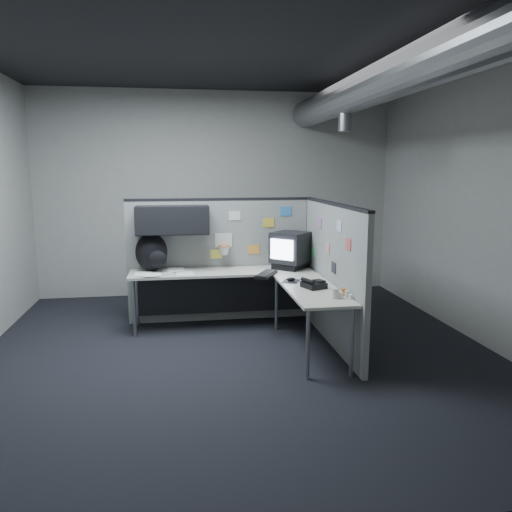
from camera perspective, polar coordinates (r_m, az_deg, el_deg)
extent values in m
cube|color=black|center=(5.59, -1.88, -11.10)|extent=(5.60, 5.60, 0.01)
cube|color=black|center=(5.36, -2.09, 22.90)|extent=(5.60, 5.60, 0.01)
cube|color=#9E9E99|center=(8.02, -4.44, 7.03)|extent=(5.60, 0.01, 3.20)
cube|color=#9E9E99|center=(2.49, 5.88, 0.60)|extent=(5.60, 0.01, 3.20)
cube|color=#9E9E99|center=(6.23, 24.68, 5.33)|extent=(0.01, 5.60, 3.20)
cylinder|color=slate|center=(5.63, 13.01, 18.35)|extent=(0.40, 5.49, 0.40)
cylinder|color=slate|center=(6.35, 10.14, 15.19)|extent=(0.16, 0.16, 0.30)
cube|color=gray|center=(6.62, -4.04, -0.56)|extent=(2.43, 0.06, 1.60)
cube|color=black|center=(6.52, -4.13, 6.50)|extent=(2.43, 0.07, 0.03)
cube|color=black|center=(6.82, 5.93, -0.28)|extent=(0.07, 0.07, 1.60)
cube|color=black|center=(6.31, -9.53, 4.10)|extent=(0.90, 0.35, 0.35)
cube|color=black|center=(6.14, -9.54, 3.94)|extent=(0.90, 0.02, 0.33)
cube|color=silver|center=(6.53, -3.73, 1.80)|extent=(0.22, 0.02, 0.18)
torus|color=#D85914|center=(6.45, -3.65, 1.16)|extent=(0.16, 0.16, 0.01)
cone|color=white|center=(6.46, -3.65, 0.64)|extent=(0.14, 0.14, 0.11)
cube|color=gray|center=(6.53, -11.62, 1.08)|extent=(0.15, 0.01, 0.12)
cube|color=silver|center=(6.52, -2.45, 4.62)|extent=(0.15, 0.01, 0.12)
cube|color=orange|center=(6.61, -0.27, 0.77)|extent=(0.15, 0.01, 0.12)
cube|color=gold|center=(6.59, 1.45, 3.82)|extent=(0.15, 0.01, 0.12)
cube|color=#337FCC|center=(6.62, 3.42, 5.14)|extent=(0.15, 0.01, 0.12)
cube|color=#E5D84C|center=(6.56, -4.59, 0.23)|extent=(0.15, 0.01, 0.12)
cube|color=gray|center=(5.79, 8.67, -2.15)|extent=(0.06, 2.23, 1.60)
cube|color=black|center=(5.68, 8.89, 5.91)|extent=(0.07, 2.23, 0.03)
cube|color=#B266B2|center=(6.11, 7.27, 3.73)|extent=(0.01, 0.15, 0.12)
cube|color=#D87F7F|center=(5.81, 8.17, 0.90)|extent=(0.01, 0.15, 0.12)
cube|color=silver|center=(5.39, 9.49, 3.39)|extent=(0.01, 0.15, 0.12)
cube|color=#4CB266|center=(6.40, 6.57, 0.41)|extent=(0.01, 0.15, 0.12)
cube|color=#CC4C4C|center=(5.13, 10.49, 1.34)|extent=(0.01, 0.15, 0.12)
cube|color=#26262D|center=(5.61, 8.87, -1.31)|extent=(0.01, 0.15, 0.12)
cube|color=#BAB8A8|center=(6.32, -3.92, -1.84)|extent=(2.30, 0.56, 0.03)
cube|color=#BAB8A8|center=(5.45, 6.35, -3.78)|extent=(0.56, 1.55, 0.03)
cube|color=black|center=(6.60, -4.05, -4.14)|extent=(2.18, 0.02, 0.55)
cylinder|color=gray|center=(6.19, -13.75, -5.83)|extent=(0.04, 0.04, 0.70)
cylinder|color=gray|center=(6.62, -13.44, -4.81)|extent=(0.04, 0.04, 0.70)
cylinder|color=gray|center=(6.28, 2.34, -5.32)|extent=(0.04, 0.04, 0.70)
cylinder|color=gray|center=(4.85, 5.94, -10.03)|extent=(0.04, 0.04, 0.70)
cylinder|color=gray|center=(4.98, 10.91, -9.64)|extent=(0.04, 0.04, 0.70)
cube|color=black|center=(6.48, 3.95, -1.06)|extent=(0.52, 0.52, 0.08)
cube|color=black|center=(6.44, 3.97, 1.00)|extent=(0.58, 0.58, 0.39)
cube|color=#D1E0F9|center=(6.25, 2.96, 0.74)|extent=(0.25, 0.23, 0.26)
cube|color=black|center=(6.01, 1.14, -2.15)|extent=(0.36, 0.47, 0.03)
cube|color=black|center=(6.01, 1.14, -1.96)|extent=(0.32, 0.43, 0.01)
cube|color=black|center=(5.73, 4.02, -2.88)|extent=(0.25, 0.27, 0.01)
ellipsoid|color=black|center=(5.73, 4.02, -2.65)|extent=(0.12, 0.10, 0.04)
cube|color=black|center=(5.44, 6.62, -3.32)|extent=(0.27, 0.29, 0.06)
cylinder|color=black|center=(5.40, 5.95, -2.83)|extent=(0.12, 0.21, 0.05)
cube|color=black|center=(5.46, 7.21, -2.84)|extent=(0.13, 0.15, 0.02)
cylinder|color=silver|center=(5.09, 10.34, -4.30)|extent=(0.05, 0.05, 0.07)
cylinder|color=silver|center=(5.04, 9.73, -4.48)|extent=(0.05, 0.05, 0.06)
cylinder|color=silver|center=(5.03, 10.73, -4.60)|extent=(0.04, 0.04, 0.05)
cylinder|color=#D85914|center=(5.14, 9.97, -4.11)|extent=(0.05, 0.05, 0.08)
cylinder|color=beige|center=(5.03, 9.07, -4.24)|extent=(0.09, 0.09, 0.10)
cube|color=white|center=(6.22, -8.11, -1.95)|extent=(0.23, 0.31, 0.00)
cube|color=white|center=(6.36, -10.48, -1.74)|extent=(0.23, 0.31, 0.00)
cube|color=white|center=(6.25, -12.74, -1.98)|extent=(0.23, 0.31, 0.00)
cube|color=white|center=(6.41, -9.15, -1.54)|extent=(0.23, 0.31, 0.00)
cube|color=white|center=(6.17, -11.81, -2.04)|extent=(0.23, 0.31, 0.00)
ellipsoid|color=black|center=(6.37, -11.86, 0.42)|extent=(0.44, 0.34, 0.48)
ellipsoid|color=black|center=(6.24, -11.18, -0.37)|extent=(0.23, 0.15, 0.22)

